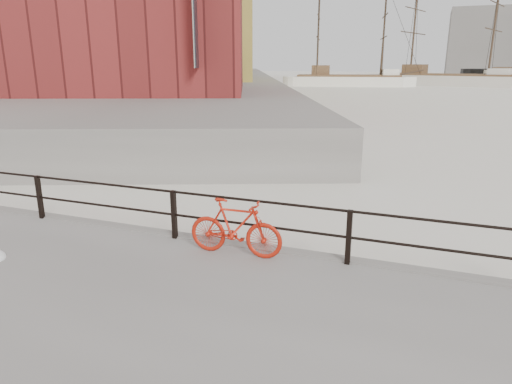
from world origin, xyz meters
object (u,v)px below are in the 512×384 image
Objects in this scene: bicycle at (235,227)px; workboat_far at (147,93)px; schooner_left at (348,86)px; schooner_mid at (446,86)px; workboat_near at (120,103)px.

workboat_far is (-31.64, 44.60, -0.89)m from bicycle.
bicycle is 71.64m from schooner_left.
bicycle is at bearing -92.87° from schooner_left.
schooner_mid is 2.56× the size of workboat_near.
schooner_left is at bearing 40.02° from workboat_near.
schooner_left reaches higher than workboat_far.
workboat_near is (-25.00, 30.03, -0.89)m from bicycle.
schooner_left is at bearing 95.77° from bicycle.
schooner_left is 43.53m from workboat_near.
schooner_left is 2.10× the size of workboat_near.
workboat_near is 16.01m from workboat_far.
schooner_left is at bearing -136.33° from schooner_mid.
schooner_mid is 2.31× the size of workboat_far.
schooner_left is (-15.33, -7.61, 0.00)m from schooner_mid.
workboat_far is (-21.55, -26.33, 0.00)m from schooner_left.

